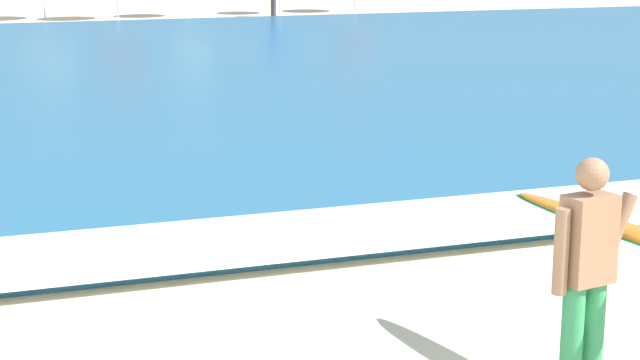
# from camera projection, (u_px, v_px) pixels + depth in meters

# --- Properties ---
(sea) EXTENTS (120.00, 28.00, 0.14)m
(sea) POSITION_uv_depth(u_px,v_px,m) (72.00, 77.00, 22.80)
(sea) COLOR teal
(sea) RESTS_ON ground
(surf_foam) EXTENTS (120.00, 1.74, 0.01)m
(surf_foam) POSITION_uv_depth(u_px,v_px,m) (224.00, 241.00, 10.47)
(surf_foam) COLOR white
(surf_foam) RESTS_ON sea
(surfer_with_board) EXTENTS (1.13, 2.69, 1.73)m
(surfer_with_board) POSITION_uv_depth(u_px,v_px,m) (613.00, 256.00, 7.05)
(surfer_with_board) COLOR #338E56
(surfer_with_board) RESTS_ON ground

